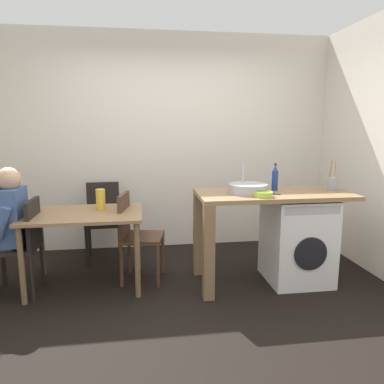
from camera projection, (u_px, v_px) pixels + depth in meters
The scene contains 16 objects.
ground_plane at pixel (182, 307), 3.14m from camera, with size 5.46×5.46×0.00m, color black.
wall_back at pixel (166, 143), 4.60m from camera, with size 4.60×0.10×2.70m, color silver.
dining_table at pixel (85, 222), 3.47m from camera, with size 1.10×0.76×0.74m.
chair_person_seat at pixel (23, 241), 3.32m from camera, with size 0.40×0.40×0.90m.
chair_opposite at pixel (135, 232), 3.62m from camera, with size 0.47×0.47×0.90m.
chair_spare_by_wall at pixel (103, 216), 4.26m from camera, with size 0.42×0.42×0.90m.
seated_person at pixel (3, 225), 3.27m from camera, with size 0.50×0.51×1.20m.
kitchen_counter at pixel (253, 209), 3.51m from camera, with size 1.50×0.68×0.92m.
washing_machine at pixel (297, 239), 3.63m from camera, with size 0.60×0.61×0.86m.
sink_basin at pixel (248, 189), 3.47m from camera, with size 0.38×0.38×0.09m, color #9EA0A5.
tap at pixel (243, 176), 3.63m from camera, with size 0.02×0.02×0.28m, color #B2B2B7.
bottle_tall_green at pixel (275, 178), 3.60m from camera, with size 0.06×0.06×0.27m.
mixing_bowl at pixel (263, 194), 3.29m from camera, with size 0.18×0.18×0.05m.
utensil_crock at pixel (332, 183), 3.64m from camera, with size 0.11×0.11×0.30m.
vase at pixel (101, 199), 3.55m from camera, with size 0.09×0.09×0.21m, color gold.
scissors at pixel (273, 194), 3.41m from camera, with size 0.15×0.06×0.01m.
Camera 1 is at (-0.32, -2.89, 1.55)m, focal length 33.66 mm.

